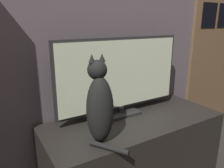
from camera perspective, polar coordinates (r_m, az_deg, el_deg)
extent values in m
cube|color=#564C51|center=(1.64, -0.12, 20.79)|extent=(4.80, 0.05, 2.60)
cube|color=black|center=(1.65, 5.62, -17.32)|extent=(1.24, 0.52, 0.51)
cube|color=black|center=(1.60, 2.34, -7.56)|extent=(0.26, 0.16, 0.02)
cylinder|color=black|center=(1.59, 2.35, -6.41)|extent=(0.04, 0.04, 0.05)
cube|color=black|center=(1.51, 2.29, 2.69)|extent=(0.96, 0.02, 0.50)
cube|color=beige|center=(1.50, 2.59, 2.59)|extent=(0.92, 0.01, 0.46)
ellipsoid|color=black|center=(1.19, -3.15, -6.87)|extent=(0.16, 0.14, 0.38)
ellipsoid|color=silver|center=(1.23, -4.14, -6.89)|extent=(0.08, 0.05, 0.21)
sphere|color=black|center=(1.14, -3.90, 3.72)|extent=(0.11, 0.11, 0.11)
cone|color=black|center=(1.12, -5.31, 6.67)|extent=(0.04, 0.04, 0.05)
cone|color=black|center=(1.14, -2.62, 6.92)|extent=(0.04, 0.04, 0.05)
cylinder|color=black|center=(1.19, -0.86, -16.25)|extent=(0.14, 0.21, 0.03)
cube|color=brown|center=(2.51, 26.49, 11.22)|extent=(0.84, 0.03, 2.05)
cube|color=black|center=(2.30, 24.11, 16.07)|extent=(0.20, 0.01, 0.22)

